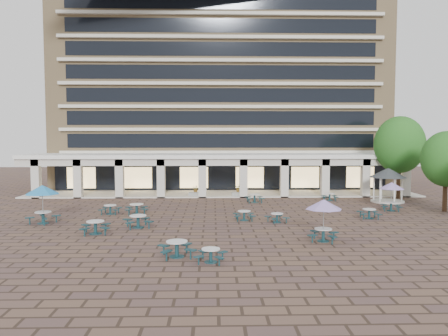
{
  "coord_description": "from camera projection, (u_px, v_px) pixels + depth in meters",
  "views": [
    {
      "loc": [
        -1.02,
        -32.22,
        6.17
      ],
      "look_at": [
        -0.13,
        3.0,
        3.7
      ],
      "focal_mm": 35.0,
      "sensor_mm": 36.0,
      "label": 1
    }
  ],
  "objects": [
    {
      "name": "picnic_table_12",
      "position": [
        110.0,
        209.0,
        35.15
      ],
      "size": [
        1.71,
        1.71,
        0.75
      ],
      "rotation": [
        0.0,
        0.0,
        -0.03
      ],
      "color": "#163A44",
      "rests_on": "ground"
    },
    {
      "name": "gazebo",
      "position": [
        388.0,
        177.0,
        41.62
      ],
      "size": [
        3.47,
        3.47,
        3.23
      ],
      "rotation": [
        0.0,
        0.0,
        -0.42
      ],
      "color": "beige",
      "rests_on": "ground"
    },
    {
      "name": "tree_east_a",
      "position": [
        446.0,
        159.0,
        36.2
      ],
      "size": [
        4.04,
        4.04,
        6.72
      ],
      "color": "#432A1B",
      "rests_on": "ground"
    },
    {
      "name": "picnic_table_2",
      "position": [
        211.0,
        254.0,
        21.56
      ],
      "size": [
        1.74,
        1.74,
        0.69
      ],
      "rotation": [
        0.0,
        0.0,
        -0.18
      ],
      "color": "#163A44",
      "rests_on": "ground"
    },
    {
      "name": "picnic_table_13",
      "position": [
        330.0,
        196.0,
        42.8
      ],
      "size": [
        1.77,
        1.77,
        0.71
      ],
      "rotation": [
        0.0,
        0.0,
        -0.17
      ],
      "color": "#163A44",
      "rests_on": "ground"
    },
    {
      "name": "ground",
      "position": [
        227.0,
        220.0,
        32.59
      ],
      "size": [
        120.0,
        120.0,
        0.0
      ],
      "primitive_type": "plane",
      "color": "brown",
      "rests_on": "ground"
    },
    {
      "name": "picnic_table_7",
      "position": [
        369.0,
        213.0,
        33.26
      ],
      "size": [
        1.79,
        1.79,
        0.74
      ],
      "rotation": [
        0.0,
        0.0,
        -0.12
      ],
      "color": "#163A44",
      "rests_on": "ground"
    },
    {
      "name": "picnic_table_8",
      "position": [
        138.0,
        220.0,
        29.85
      ],
      "size": [
        2.3,
        2.3,
        0.86
      ],
      "rotation": [
        0.0,
        0.0,
        0.33
      ],
      "color": "#163A44",
      "rests_on": "ground"
    },
    {
      "name": "picnic_table_5",
      "position": [
        137.0,
        208.0,
        35.16
      ],
      "size": [
        2.07,
        2.07,
        0.83
      ],
      "rotation": [
        0.0,
        0.0,
        0.17
      ],
      "color": "#163A44",
      "rests_on": "ground"
    },
    {
      "name": "picnic_table_4",
      "position": [
        42.0,
        191.0,
        31.18
      ],
      "size": [
        2.39,
        2.39,
        2.76
      ],
      "rotation": [
        0.0,
        0.0,
        -0.34
      ],
      "color": "#163A44",
      "rests_on": "ground"
    },
    {
      "name": "picnic_table_3",
      "position": [
        277.0,
        217.0,
        31.7
      ],
      "size": [
        1.81,
        1.81,
        0.67
      ],
      "rotation": [
        0.0,
        0.0,
        0.34
      ],
      "color": "#163A44",
      "rests_on": "ground"
    },
    {
      "name": "picnic_table_0",
      "position": [
        95.0,
        226.0,
        27.92
      ],
      "size": [
        2.14,
        2.14,
        0.84
      ],
      "rotation": [
        0.0,
        0.0,
        0.2
      ],
      "color": "#163A44",
      "rests_on": "ground"
    },
    {
      "name": "picnic_table_10",
      "position": [
        244.0,
        215.0,
        32.49
      ],
      "size": [
        1.64,
        1.64,
        0.72
      ],
      "rotation": [
        0.0,
        0.0,
        0.02
      ],
      "color": "#163A44",
      "rests_on": "ground"
    },
    {
      "name": "apartment_building",
      "position": [
        221.0,
        88.0,
        57.11
      ],
      "size": [
        40.0,
        15.5,
        25.2
      ],
      "color": "tan",
      "rests_on": "ground"
    },
    {
      "name": "planter_left",
      "position": [
        196.0,
        192.0,
        45.35
      ],
      "size": [
        1.5,
        0.79,
        1.24
      ],
      "color": "gray",
      "rests_on": "ground"
    },
    {
      "name": "picnic_table_1",
      "position": [
        177.0,
        247.0,
        22.53
      ],
      "size": [
        2.15,
        2.15,
        0.84
      ],
      "rotation": [
        0.0,
        0.0,
        0.23
      ],
      "color": "#163A44",
      "rests_on": "ground"
    },
    {
      "name": "picnic_table_9",
      "position": [
        255.0,
        198.0,
        41.42
      ],
      "size": [
        1.86,
        1.86,
        0.81
      ],
      "rotation": [
        0.0,
        0.0,
        0.04
      ],
      "color": "#163A44",
      "rests_on": "ground"
    },
    {
      "name": "picnic_table_6",
      "position": [
        324.0,
        206.0,
        25.81
      ],
      "size": [
        2.16,
        2.16,
        2.5
      ],
      "rotation": [
        0.0,
        0.0,
        -0.35
      ],
      "color": "#163A44",
      "rests_on": "ground"
    },
    {
      "name": "retail_arcade",
      "position": [
        222.0,
        167.0,
        47.14
      ],
      "size": [
        42.0,
        6.6,
        4.4
      ],
      "color": "white",
      "rests_on": "ground"
    },
    {
      "name": "tree_east_c",
      "position": [
        400.0,
        145.0,
        43.97
      ],
      "size": [
        5.0,
        5.0,
        8.33
      ],
      "color": "#432A1B",
      "rests_on": "ground"
    },
    {
      "name": "planter_right",
      "position": [
        239.0,
        191.0,
        45.46
      ],
      "size": [
        1.5,
        0.88,
        1.34
      ],
      "color": "gray",
      "rests_on": "ground"
    },
    {
      "name": "picnic_table_11",
      "position": [
        392.0,
        187.0,
        36.64
      ],
      "size": [
        2.08,
        2.08,
        2.4
      ],
      "rotation": [
        0.0,
        0.0,
        -0.29
      ],
      "color": "#163A44",
      "rests_on": "ground"
    }
  ]
}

